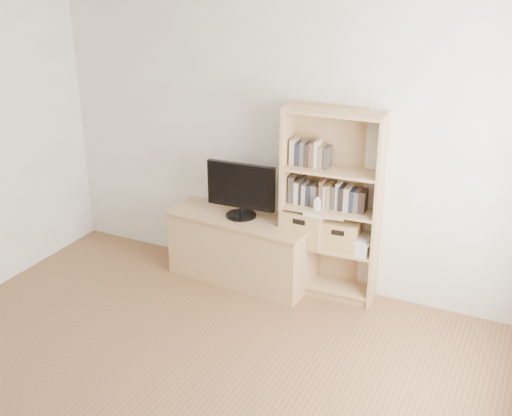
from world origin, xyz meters
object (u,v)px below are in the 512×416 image
Objects in this scene: baby_monitor at (317,205)px; bookshelf at (331,206)px; laptop at (326,212)px; television at (241,190)px; tv_stand at (242,249)px; basket_right at (341,234)px; basket_left at (305,225)px.

bookshelf is at bearing 52.43° from baby_monitor.
bookshelf is 4.83× the size of laptop.
television is at bearing -175.66° from baby_monitor.
laptop is at bearing 2.40° from television.
baby_monitor is (0.72, -0.00, 0.57)m from tv_stand.
tv_stand is 0.78× the size of bookshelf.
tv_stand is 0.92m from baby_monitor.
baby_monitor reaches higher than basket_right.
tv_stand is at bearing -173.07° from basket_left.
tv_stand is 2.06× the size of television.
bookshelf is at bearing 10.83° from tv_stand.
basket_right is at bearing 2.11° from basket_left.
television is (-0.81, -0.10, 0.04)m from bookshelf.
basket_left is at bearing 178.16° from basket_right.
television is at bearing -178.73° from basket_right.
basket_right is at bearing 3.17° from television.
television is 2.07× the size of basket_right.
tv_stand is at bearing -175.66° from baby_monitor.
baby_monitor reaches higher than tv_stand.
tv_stand is 0.58m from television.
bookshelf is 0.14m from baby_monitor.
laptop reaches higher than basket_right.
tv_stand is at bearing -176.18° from bookshelf.
basket_left is 0.33m from basket_right.
baby_monitor is 0.31× the size of basket_right.
basket_left reaches higher than basket_right.
basket_right is (0.91, 0.10, -0.29)m from television.
tv_stand is 0.67m from basket_left.
basket_right is at bearing -2.60° from bookshelf.
television is at bearing -175.97° from tv_stand.
laptop is (-0.14, -0.03, 0.19)m from basket_right.
baby_monitor is (-0.09, -0.10, 0.03)m from bookshelf.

